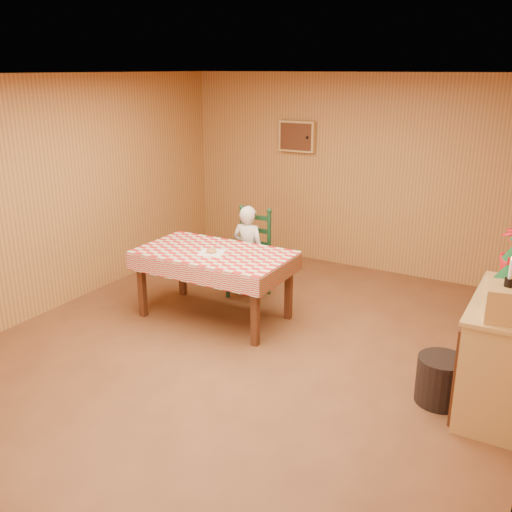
# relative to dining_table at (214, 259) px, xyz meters

# --- Properties ---
(ground) EXTENTS (6.00, 6.00, 0.00)m
(ground) POSITION_rel_dining_table_xyz_m (0.74, -0.58, -0.69)
(ground) COLOR brown
(ground) RESTS_ON ground
(cabin_walls) EXTENTS (5.10, 6.05, 2.65)m
(cabin_walls) POSITION_rel_dining_table_xyz_m (0.73, -0.05, 1.14)
(cabin_walls) COLOR #AE793F
(cabin_walls) RESTS_ON ground
(dining_table) EXTENTS (1.66, 0.96, 0.77)m
(dining_table) POSITION_rel_dining_table_xyz_m (0.00, 0.00, 0.00)
(dining_table) COLOR #502815
(dining_table) RESTS_ON ground
(ladder_chair) EXTENTS (0.44, 0.40, 1.08)m
(ladder_chair) POSITION_rel_dining_table_xyz_m (-0.00, 0.79, -0.18)
(ladder_chair) COLOR black
(ladder_chair) RESTS_ON ground
(seated_child) EXTENTS (0.41, 0.27, 1.12)m
(seated_child) POSITION_rel_dining_table_xyz_m (0.00, 0.73, -0.13)
(seated_child) COLOR silver
(seated_child) RESTS_ON ground
(napkin) EXTENTS (0.33, 0.33, 0.00)m
(napkin) POSITION_rel_dining_table_xyz_m (0.00, -0.05, 0.08)
(napkin) COLOR white
(napkin) RESTS_ON dining_table
(donut) EXTENTS (0.11, 0.11, 0.04)m
(donut) POSITION_rel_dining_table_xyz_m (0.00, -0.05, 0.10)
(donut) COLOR #C58747
(donut) RESTS_ON napkin
(shelf_unit) EXTENTS (0.54, 1.24, 0.93)m
(shelf_unit) POSITION_rel_dining_table_xyz_m (2.96, -0.30, -0.22)
(shelf_unit) COLOR tan
(shelf_unit) RESTS_ON ground
(crate) EXTENTS (0.36, 0.36, 0.25)m
(crate) POSITION_rel_dining_table_xyz_m (2.97, -0.70, 0.37)
(crate) COLOR tan
(crate) RESTS_ON shelf_unit
(candle_set) EXTENTS (0.07, 0.07, 0.22)m
(candle_set) POSITION_rel_dining_table_xyz_m (2.97, -0.70, 0.56)
(candle_set) COLOR black
(candle_set) RESTS_ON crate
(storage_bin) EXTENTS (0.43, 0.43, 0.40)m
(storage_bin) POSITION_rel_dining_table_xyz_m (2.56, -0.50, -0.49)
(storage_bin) COLOR black
(storage_bin) RESTS_ON ground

